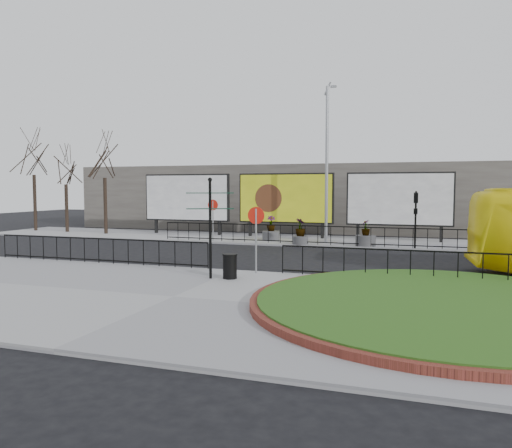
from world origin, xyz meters
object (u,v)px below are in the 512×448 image
at_px(fingerpost_sign, 210,218).
at_px(planter_b, 300,234).
at_px(litter_bin, 230,266).
at_px(planter_a, 271,232).
at_px(planter_c, 366,238).
at_px(lamp_post, 327,161).
at_px(billboard_mid, 285,199).

distance_m(fingerpost_sign, planter_b, 11.50).
height_order(fingerpost_sign, litter_bin, fingerpost_sign).
height_order(planter_a, planter_b, planter_a).
xyz_separation_m(litter_bin, planter_c, (3.42, 11.52, 0.01)).
bearing_deg(lamp_post, planter_a, -180.00).
bearing_deg(planter_b, planter_c, 5.27).
height_order(litter_bin, planter_a, planter_a).
bearing_deg(planter_c, litter_bin, -106.55).
relative_size(billboard_mid, planter_c, 4.34).
bearing_deg(litter_bin, fingerpost_sign, -163.90).
bearing_deg(lamp_post, litter_bin, -94.50).
bearing_deg(planter_a, planter_c, -12.36).
bearing_deg(lamp_post, planter_c, -27.73).
height_order(billboard_mid, planter_b, billboard_mid).
height_order(billboard_mid, planter_c, billboard_mid).
height_order(billboard_mid, planter_a, billboard_mid).
xyz_separation_m(fingerpost_sign, planter_a, (-1.72, 12.98, -1.64)).
relative_size(lamp_post, planter_b, 6.30).
xyz_separation_m(lamp_post, planter_a, (-3.38, -0.00, -4.22)).
bearing_deg(planter_a, litter_bin, -79.50).
bearing_deg(planter_b, lamp_post, 54.01).
relative_size(lamp_post, litter_bin, 10.62).
xyz_separation_m(billboard_mid, planter_c, (5.42, -3.24, -2.03)).
height_order(lamp_post, litter_bin, lamp_post).
relative_size(billboard_mid, fingerpost_sign, 1.76).
distance_m(billboard_mid, planter_c, 6.64).
distance_m(lamp_post, planter_a, 5.40).
height_order(billboard_mid, litter_bin, billboard_mid).
distance_m(billboard_mid, planter_a, 2.83).
height_order(lamp_post, planter_b, lamp_post).
relative_size(fingerpost_sign, planter_a, 2.40).
xyz_separation_m(billboard_mid, fingerpost_sign, (1.35, -14.95, -0.35)).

